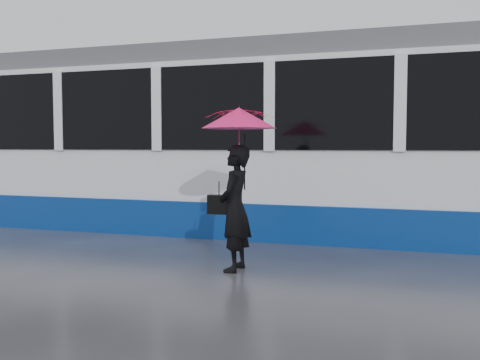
% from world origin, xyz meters
% --- Properties ---
extents(ground, '(90.00, 90.00, 0.00)m').
position_xyz_m(ground, '(0.00, 0.00, 0.00)').
color(ground, '#27272C').
rests_on(ground, ground).
extents(rails, '(34.00, 1.51, 0.02)m').
position_xyz_m(rails, '(0.00, 2.50, 0.01)').
color(rails, '#3F3D38').
rests_on(rails, ground).
extents(tram, '(26.00, 2.56, 3.35)m').
position_xyz_m(tram, '(0.46, 2.50, 1.64)').
color(tram, white).
rests_on(tram, ground).
extents(woman, '(0.39, 0.58, 1.58)m').
position_xyz_m(woman, '(0.07, -0.75, 0.79)').
color(woman, black).
rests_on(woman, ground).
extents(umbrella, '(0.95, 0.95, 1.06)m').
position_xyz_m(umbrella, '(0.12, -0.75, 1.73)').
color(umbrella, '#E91373').
rests_on(umbrella, ground).
extents(handbag, '(0.28, 0.13, 0.42)m').
position_xyz_m(handbag, '(-0.15, -0.73, 0.83)').
color(handbag, black).
rests_on(handbag, ground).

